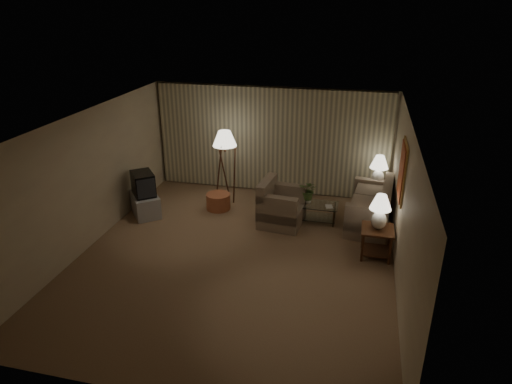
{
  "coord_description": "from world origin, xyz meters",
  "views": [
    {
      "loc": [
        2.15,
        -7.39,
        4.7
      ],
      "look_at": [
        0.27,
        0.6,
        1.16
      ],
      "focal_mm": 32.0,
      "sensor_mm": 36.0,
      "label": 1
    }
  ],
  "objects_px": {
    "side_table_far": "(376,193)",
    "coffee_table": "(314,210)",
    "armchair": "(282,207)",
    "crt_tv": "(143,184)",
    "table_lamp_near": "(380,209)",
    "ottoman": "(218,201)",
    "tv_cabinet": "(145,204)",
    "sofa": "(369,209)",
    "table_lamp_far": "(379,168)",
    "floor_lamp": "(225,165)",
    "vase": "(308,201)",
    "side_table_near": "(377,237)"
  },
  "relations": [
    {
      "from": "sofa",
      "to": "crt_tv",
      "type": "distance_m",
      "value": 5.11
    },
    {
      "from": "table_lamp_far",
      "to": "vase",
      "type": "bearing_deg",
      "value": -146.49
    },
    {
      "from": "crt_tv",
      "to": "floor_lamp",
      "type": "distance_m",
      "value": 2.01
    },
    {
      "from": "table_lamp_near",
      "to": "table_lamp_far",
      "type": "bearing_deg",
      "value": 90.0
    },
    {
      "from": "ottoman",
      "to": "side_table_far",
      "type": "bearing_deg",
      "value": 13.49
    },
    {
      "from": "side_table_far",
      "to": "tv_cabinet",
      "type": "bearing_deg",
      "value": -163.38
    },
    {
      "from": "table_lamp_far",
      "to": "sofa",
      "type": "bearing_deg",
      "value": -99.59
    },
    {
      "from": "coffee_table",
      "to": "crt_tv",
      "type": "height_order",
      "value": "crt_tv"
    },
    {
      "from": "side_table_near",
      "to": "table_lamp_far",
      "type": "height_order",
      "value": "table_lamp_far"
    },
    {
      "from": "crt_tv",
      "to": "floor_lamp",
      "type": "bearing_deg",
      "value": 88.59
    },
    {
      "from": "sofa",
      "to": "table_lamp_far",
      "type": "height_order",
      "value": "table_lamp_far"
    },
    {
      "from": "armchair",
      "to": "ottoman",
      "type": "bearing_deg",
      "value": 80.77
    },
    {
      "from": "armchair",
      "to": "tv_cabinet",
      "type": "height_order",
      "value": "armchair"
    },
    {
      "from": "coffee_table",
      "to": "side_table_far",
      "type": "bearing_deg",
      "value": 36.36
    },
    {
      "from": "side_table_far",
      "to": "floor_lamp",
      "type": "relative_size",
      "value": 0.34
    },
    {
      "from": "side_table_far",
      "to": "tv_cabinet",
      "type": "xyz_separation_m",
      "value": [
        -5.2,
        -1.55,
        -0.14
      ]
    },
    {
      "from": "table_lamp_near",
      "to": "coffee_table",
      "type": "distance_m",
      "value": 1.98
    },
    {
      "from": "coffee_table",
      "to": "ottoman",
      "type": "distance_m",
      "value": 2.31
    },
    {
      "from": "armchair",
      "to": "crt_tv",
      "type": "bearing_deg",
      "value": 100.19
    },
    {
      "from": "side_table_near",
      "to": "table_lamp_far",
      "type": "distance_m",
      "value": 2.32
    },
    {
      "from": "tv_cabinet",
      "to": "floor_lamp",
      "type": "relative_size",
      "value": 0.57
    },
    {
      "from": "armchair",
      "to": "coffee_table",
      "type": "bearing_deg",
      "value": -60.09
    },
    {
      "from": "side_table_far",
      "to": "table_lamp_far",
      "type": "relative_size",
      "value": 0.82
    },
    {
      "from": "coffee_table",
      "to": "floor_lamp",
      "type": "height_order",
      "value": "floor_lamp"
    },
    {
      "from": "ottoman",
      "to": "vase",
      "type": "xyz_separation_m",
      "value": [
        2.15,
        -0.11,
        0.3
      ]
    },
    {
      "from": "coffee_table",
      "to": "sofa",
      "type": "bearing_deg",
      "value": 4.8
    },
    {
      "from": "table_lamp_near",
      "to": "vase",
      "type": "bearing_deg",
      "value": 140.04
    },
    {
      "from": "side_table_far",
      "to": "floor_lamp",
      "type": "bearing_deg",
      "value": -174.7
    },
    {
      "from": "tv_cabinet",
      "to": "coffee_table",
      "type": "bearing_deg",
      "value": 59.47
    },
    {
      "from": "table_lamp_near",
      "to": "crt_tv",
      "type": "xyz_separation_m",
      "value": [
        -5.2,
        0.69,
        -0.25
      ]
    },
    {
      "from": "armchair",
      "to": "ottoman",
      "type": "distance_m",
      "value": 1.68
    },
    {
      "from": "side_table_near",
      "to": "tv_cabinet",
      "type": "xyz_separation_m",
      "value": [
        -5.2,
        0.69,
        -0.17
      ]
    },
    {
      "from": "side_table_far",
      "to": "coffee_table",
      "type": "relative_size",
      "value": 0.58
    },
    {
      "from": "table_lamp_near",
      "to": "ottoman",
      "type": "xyz_separation_m",
      "value": [
        -3.64,
        1.36,
        -0.83
      ]
    },
    {
      "from": "side_table_far",
      "to": "coffee_table",
      "type": "xyz_separation_m",
      "value": [
        -1.34,
        -0.99,
        -0.11
      ]
    },
    {
      "from": "armchair",
      "to": "table_lamp_far",
      "type": "distance_m",
      "value": 2.5
    },
    {
      "from": "side_table_near",
      "to": "table_lamp_near",
      "type": "relative_size",
      "value": 0.86
    },
    {
      "from": "sofa",
      "to": "vase",
      "type": "xyz_separation_m",
      "value": [
        -1.34,
        -0.1,
        0.1
      ]
    },
    {
      "from": "side_table_near",
      "to": "side_table_far",
      "type": "relative_size",
      "value": 1.02
    },
    {
      "from": "tv_cabinet",
      "to": "floor_lamp",
      "type": "height_order",
      "value": "floor_lamp"
    },
    {
      "from": "table_lamp_far",
      "to": "table_lamp_near",
      "type": "bearing_deg",
      "value": -90.0
    },
    {
      "from": "floor_lamp",
      "to": "ottoman",
      "type": "height_order",
      "value": "floor_lamp"
    },
    {
      "from": "coffee_table",
      "to": "tv_cabinet",
      "type": "relative_size",
      "value": 1.02
    },
    {
      "from": "armchair",
      "to": "vase",
      "type": "height_order",
      "value": "armchair"
    },
    {
      "from": "armchair",
      "to": "side_table_far",
      "type": "distance_m",
      "value": 2.42
    },
    {
      "from": "sofa",
      "to": "ottoman",
      "type": "relative_size",
      "value": 3.33
    },
    {
      "from": "crt_tv",
      "to": "table_lamp_far",
      "type": "bearing_deg",
      "value": 67.76
    },
    {
      "from": "side_table_far",
      "to": "crt_tv",
      "type": "xyz_separation_m",
      "value": [
        -5.2,
        -1.55,
        0.38
      ]
    },
    {
      "from": "floor_lamp",
      "to": "tv_cabinet",
      "type": "bearing_deg",
      "value": -142.55
    },
    {
      "from": "table_lamp_near",
      "to": "armchair",
      "type": "bearing_deg",
      "value": 155.29
    }
  ]
}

